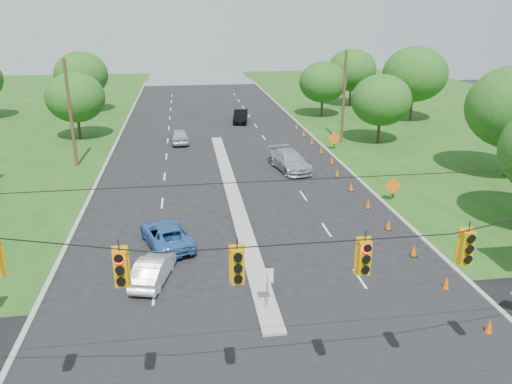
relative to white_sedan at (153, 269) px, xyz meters
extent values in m
cube|color=gray|center=(-5.03, 20.66, -0.63)|extent=(0.25, 110.00, 0.16)
cube|color=gray|center=(15.17, 20.66, -0.63)|extent=(0.25, 110.00, 0.16)
cube|color=gray|center=(5.07, 11.66, -0.63)|extent=(1.00, 34.00, 0.18)
cylinder|color=gray|center=(5.07, -3.34, 0.27)|extent=(0.06, 0.06, 1.80)
cube|color=white|center=(5.07, -3.34, 1.07)|extent=(0.55, 0.04, 0.70)
cylinder|color=black|center=(5.07, -10.34, 6.37)|extent=(24.00, 0.04, 0.04)
cube|color=#FFAE07|center=(0.07, -10.34, 5.60)|extent=(0.34, 0.24, 1.00)
cube|color=#FFAE07|center=(3.07, -10.34, 5.42)|extent=(0.34, 0.24, 1.00)
cube|color=#FFAE07|center=(6.57, -10.34, 5.42)|extent=(0.34, 0.24, 1.00)
cube|color=#FFAE07|center=(9.57, -10.34, 5.51)|extent=(0.34, 0.24, 1.00)
cylinder|color=#422D1C|center=(-7.43, 20.66, 3.87)|extent=(0.28, 0.28, 9.00)
cylinder|color=#422D1C|center=(17.57, 25.66, 3.87)|extent=(0.28, 0.28, 9.00)
cone|color=#DA5804|center=(13.77, -6.34, -0.28)|extent=(0.32, 0.32, 0.70)
cone|color=#DA5804|center=(13.77, -2.84, -0.28)|extent=(0.32, 0.32, 0.70)
cone|color=#DA5804|center=(13.77, 0.66, -0.28)|extent=(0.32, 0.32, 0.70)
cone|color=#DA5804|center=(13.77, 4.16, -0.28)|extent=(0.32, 0.32, 0.70)
cone|color=#DA5804|center=(13.77, 7.66, -0.28)|extent=(0.32, 0.32, 0.70)
cone|color=#DA5804|center=(13.77, 11.16, -0.28)|extent=(0.32, 0.32, 0.70)
cone|color=#DA5804|center=(13.77, 14.66, -0.28)|extent=(0.32, 0.32, 0.70)
cone|color=#DA5804|center=(14.37, 18.16, -0.28)|extent=(0.32, 0.32, 0.70)
cone|color=#DA5804|center=(14.37, 21.66, -0.28)|extent=(0.32, 0.32, 0.70)
cone|color=#DA5804|center=(14.37, 25.16, -0.28)|extent=(0.32, 0.32, 0.70)
cone|color=#DA5804|center=(14.37, 28.66, -0.28)|extent=(0.32, 0.32, 0.70)
cone|color=#DA5804|center=(14.37, 32.16, -0.28)|extent=(0.32, 0.32, 0.70)
cube|color=black|center=(15.87, 8.66, -0.08)|extent=(0.06, 0.58, 0.26)
cube|color=black|center=(15.87, 8.66, -0.08)|extent=(0.06, 0.58, 0.26)
cube|color=orange|center=(15.87, 8.66, 0.52)|extent=(1.27, 0.05, 1.27)
cube|color=black|center=(15.87, 22.66, -0.08)|extent=(0.06, 0.58, 0.26)
cube|color=black|center=(15.87, 22.66, -0.08)|extent=(0.06, 0.58, 0.26)
cube|color=orange|center=(15.87, 22.66, 0.52)|extent=(1.27, 0.05, 1.27)
cylinder|color=black|center=(-8.93, 30.66, 0.63)|extent=(0.28, 0.28, 2.52)
ellipsoid|color=#194C14|center=(-8.93, 30.66, 3.71)|extent=(5.88, 5.88, 5.04)
cylinder|color=black|center=(-10.93, 45.66, 0.81)|extent=(0.28, 0.28, 2.88)
ellipsoid|color=#194C14|center=(-10.93, 45.66, 4.33)|extent=(6.72, 6.72, 5.76)
cylinder|color=black|center=(27.07, 12.66, 0.99)|extent=(0.28, 0.28, 3.24)
cylinder|color=black|center=(21.07, 24.66, 0.63)|extent=(0.28, 0.28, 2.52)
ellipsoid|color=#194C14|center=(21.07, 24.66, 3.71)|extent=(5.88, 5.88, 5.04)
cylinder|color=black|center=(29.07, 34.66, 0.99)|extent=(0.28, 0.28, 3.24)
ellipsoid|color=#194C14|center=(29.07, 34.66, 4.95)|extent=(7.56, 7.56, 6.48)
cylinder|color=black|center=(25.07, 45.66, 0.81)|extent=(0.28, 0.28, 2.88)
ellipsoid|color=#194C14|center=(25.07, 45.66, 4.33)|extent=(6.72, 6.72, 5.76)
cylinder|color=black|center=(19.07, 38.66, 0.63)|extent=(0.28, 0.28, 2.52)
ellipsoid|color=#194C14|center=(19.07, 38.66, 3.71)|extent=(5.88, 5.88, 5.04)
imported|color=silver|center=(0.00, 0.00, 0.00)|extent=(2.23, 4.03, 1.26)
imported|color=#2D5FA6|center=(0.55, 3.91, 0.05)|extent=(3.48, 5.28, 1.35)
imported|color=#9493A3|center=(10.39, 17.06, 0.17)|extent=(3.20, 5.80, 1.59)
imported|color=#A4A3A5|center=(1.28, 27.60, 0.11)|extent=(2.05, 4.47, 1.49)
imported|color=black|center=(8.59, 36.85, 0.13)|extent=(2.36, 4.78, 1.51)
camera|label=1|loc=(1.86, -22.06, 11.76)|focal=35.00mm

